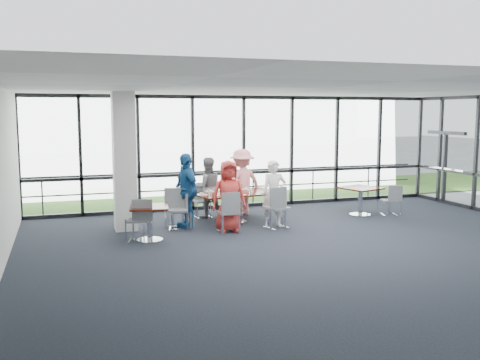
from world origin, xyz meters
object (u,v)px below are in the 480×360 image
object	(u,v)px
side_table_left	(149,212)
chair_main_fl	(202,201)
structural_column	(124,162)
diner_near_left	(229,196)
main_table	(236,197)
chair_main_end	(178,211)
chair_spare_la	(138,220)
chair_main_nr	(277,208)
chair_spare_r	(390,200)
diner_far_left	(207,188)
diner_far_right	(242,182)
side_table_right	(361,191)
diner_end	(186,190)
diner_near_right	(274,194)
chair_main_fr	(238,198)
chair_main_nl	(228,212)
chair_spare_lb	(178,210)

from	to	relation	value
side_table_left	chair_main_fl	bearing A→B (deg)	50.92
structural_column	diner_near_left	size ratio (longest dim) A/B	1.95
main_table	chair_main_end	size ratio (longest dim) A/B	2.65
chair_main_fl	chair_spare_la	xyz separation A→B (m)	(-1.95, -2.11, 0.02)
chair_main_nr	chair_spare_r	world-z (taller)	chair_main_nr
diner_far_left	chair_spare_la	distance (m)	2.94
diner_far_right	chair_main_nr	bearing A→B (deg)	82.56
diner_far_right	chair_main_nr	distance (m)	1.91
diner_far_left	chair_spare_r	size ratio (longest dim) A/B	1.98
main_table	side_table_left	xyz separation A→B (m)	(-2.36, -1.25, -0.01)
chair_main_nr	chair_spare_la	xyz separation A→B (m)	(-3.28, -0.27, -0.04)
side_table_right	diner_end	xyz separation A→B (m)	(-4.73, 0.03, 0.25)
diner_near_left	chair_main_end	distance (m)	1.32
structural_column	diner_near_right	world-z (taller)	structural_column
chair_spare_la	chair_main_fl	bearing A→B (deg)	62.83
side_table_right	chair_main_fl	bearing A→B (deg)	165.58
main_table	diner_near_right	xyz separation A→B (m)	(0.70, -0.78, 0.17)
side_table_right	diner_far_right	bearing A→B (deg)	160.45
structural_column	chair_main_nr	xyz separation A→B (m)	(3.40, -0.99, -1.11)
side_table_right	chair_spare_la	size ratio (longest dim) A/B	1.25
diner_near_right	chair_main_fr	size ratio (longest dim) A/B	1.82
side_table_left	diner_near_right	world-z (taller)	diner_near_right
chair_main_fr	chair_main_end	distance (m)	2.30
main_table	chair_main_nl	size ratio (longest dim) A/B	2.33
chair_spare_lb	diner_near_left	bearing A→B (deg)	168.21
diner_end	chair_spare_la	world-z (taller)	diner_end
diner_end	chair_spare_lb	world-z (taller)	diner_end
structural_column	chair_main_fl	bearing A→B (deg)	22.35
chair_spare_lb	main_table	bearing A→B (deg)	-151.24
diner_near_right	chair_main_end	size ratio (longest dim) A/B	1.97
diner_near_left	chair_main_end	world-z (taller)	diner_near_left
diner_near_left	diner_end	xyz separation A→B (m)	(-0.82, 0.77, 0.06)
chair_main_end	chair_spare_r	distance (m)	5.70
diner_far_right	diner_end	world-z (taller)	diner_end
diner_far_right	side_table_right	bearing A→B (deg)	145.74
chair_main_fl	chair_main_fr	bearing A→B (deg)	-177.25
chair_main_end	chair_main_fr	bearing A→B (deg)	120.51
diner_far_right	chair_main_fr	distance (m)	0.47
diner_near_left	diner_end	size ratio (longest dim) A/B	0.93
chair_spare_lb	chair_spare_r	xyz separation A→B (m)	(5.71, -0.08, -0.07)
structural_column	chair_main_nl	distance (m)	2.67
chair_main_end	chair_spare_r	world-z (taller)	chair_main_end
side_table_right	chair_main_nr	size ratio (longest dim) A/B	1.16
diner_far_left	chair_main_end	world-z (taller)	diner_far_left
diner_end	chair_spare_r	world-z (taller)	diner_end
diner_end	chair_main_fl	bearing A→B (deg)	134.70
side_table_left	diner_near_right	xyz separation A→B (m)	(3.06, 0.48, 0.18)
diner_near_left	chair_main_nl	distance (m)	0.38
side_table_right	chair_main_nr	world-z (taller)	chair_main_nr
side_table_right	chair_spare_r	size ratio (longest dim) A/B	1.43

